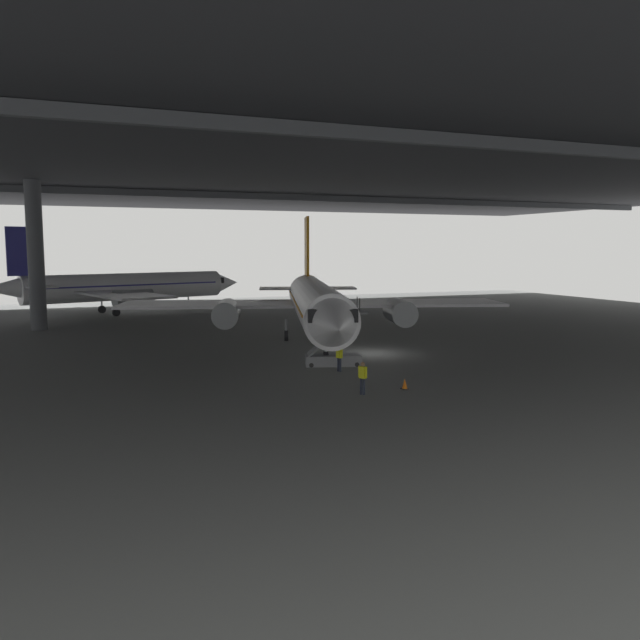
% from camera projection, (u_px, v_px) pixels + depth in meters
% --- Properties ---
extents(ground_plane, '(110.00, 110.00, 0.00)m').
position_uv_depth(ground_plane, '(371.00, 354.00, 46.88)').
color(ground_plane, slate).
extents(hangar_structure, '(121.00, 99.00, 15.25)m').
position_uv_depth(hangar_structure, '(305.00, 172.00, 57.90)').
color(hangar_structure, '#4C4F54').
rests_on(hangar_structure, ground_plane).
extents(airplane_main, '(32.90, 33.27, 10.75)m').
position_uv_depth(airplane_main, '(316.00, 303.00, 51.18)').
color(airplane_main, white).
rests_on(airplane_main, ground_plane).
extents(boarding_stairs, '(4.28, 2.53, 4.51)m').
position_uv_depth(boarding_stairs, '(334.00, 354.00, 42.16)').
color(boarding_stairs, slate).
rests_on(boarding_stairs, ground_plane).
extents(crew_worker_near_nose, '(0.37, 0.49, 1.76)m').
position_uv_depth(crew_worker_near_nose, '(363.00, 376.00, 33.62)').
color(crew_worker_near_nose, '#232838').
rests_on(crew_worker_near_nose, ground_plane).
extents(crew_worker_by_stairs, '(0.35, 0.51, 1.73)m').
position_uv_depth(crew_worker_by_stairs, '(339.00, 356.00, 39.92)').
color(crew_worker_by_stairs, '#232838').
rests_on(crew_worker_by_stairs, ground_plane).
extents(airplane_distant, '(30.53, 30.21, 10.00)m').
position_uv_depth(airplane_distant, '(122.00, 287.00, 74.94)').
color(airplane_distant, white).
rests_on(airplane_distant, ground_plane).
extents(traffic_cone_orange, '(0.36, 0.36, 0.60)m').
position_uv_depth(traffic_cone_orange, '(405.00, 384.00, 35.03)').
color(traffic_cone_orange, black).
rests_on(traffic_cone_orange, ground_plane).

